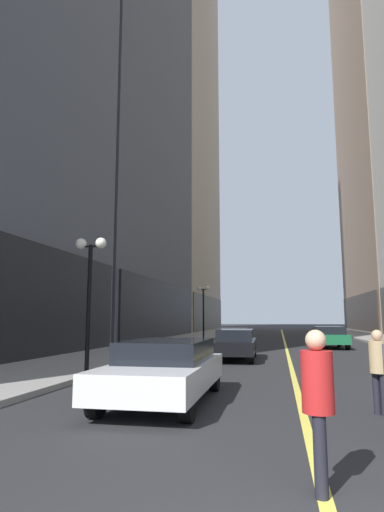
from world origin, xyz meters
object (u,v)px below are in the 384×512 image
Objects in this scene: car_green at (329,336)px; street_lamp_left_near at (90,273)px; pedestrian_in_tan_trench at (379,365)px; street_lamp_left_far at (203,300)px; car_black at (235,343)px; pedestrian_in_red_jacket at (318,397)px; car_white at (165,368)px.

car_green is 0.99× the size of street_lamp_left_near.
street_lamp_left_far is (-7.85, 25.58, 2.34)m from pedestrian_in_tan_trench.
car_black is at bearing 57.28° from street_lamp_left_near.
car_black is 1.05× the size of street_lamp_left_far.
pedestrian_in_red_jacket is 4.32m from pedestrian_in_tan_trench.
car_green is at bearing 83.55° from pedestrian_in_red_jacket.
car_white is 1.02× the size of car_black.
pedestrian_in_red_jacket reaches higher than pedestrian_in_tan_trench.
car_green is 2.59× the size of pedestrian_in_red_jacket.
pedestrian_in_tan_trench is at bearing -69.98° from car_black.
pedestrian_in_red_jacket is 0.38× the size of street_lamp_left_near.
car_black is (0.57, 9.91, -0.00)m from car_white.
car_white is 19.23m from car_green.
street_lamp_left_near reaches higher than pedestrian_in_red_jacket.
car_green is 11.48m from street_lamp_left_far.
street_lamp_left_near is at bearing 134.71° from car_white.
pedestrian_in_red_jacket is 1.06× the size of pedestrian_in_tan_trench.
car_black is at bearing 86.70° from car_white.
car_white is 1.08× the size of street_lamp_left_far.
car_black is 1.07× the size of car_green.
car_black is at bearing -75.00° from street_lamp_left_far.
street_lamp_left_far is at bearing 90.00° from street_lamp_left_near.
pedestrian_in_red_jacket reaches higher than car_white.
pedestrian_in_tan_trench is at bearing 70.08° from pedestrian_in_red_jacket.
car_black is at bearing 99.05° from pedestrian_in_red_jacket.
car_white is 5.33m from pedestrian_in_red_jacket.
pedestrian_in_tan_trench reaches higher than car_green.
pedestrian_in_tan_trench is 0.36× the size of street_lamp_left_near.
car_white is at bearing -93.30° from car_black.
street_lamp_left_far is at bearing 107.06° from pedestrian_in_tan_trench.
pedestrian_in_tan_trench is at bearing -26.87° from street_lamp_left_near.
street_lamp_left_far reaches higher than pedestrian_in_red_jacket.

